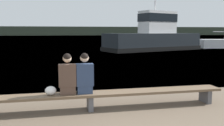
# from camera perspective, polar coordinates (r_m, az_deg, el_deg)

# --- Properties ---
(water_surface) EXTENTS (240.00, 240.00, 0.00)m
(water_surface) POSITION_cam_1_polar(r_m,az_deg,el_deg) (127.57, -11.79, 6.17)
(water_surface) COLOR #386084
(water_surface) RESTS_ON ground
(far_shoreline) EXTENTS (600.00, 12.00, 4.51)m
(far_shoreline) POSITION_cam_1_polar(r_m,az_deg,el_deg) (135.81, -11.84, 7.17)
(far_shoreline) COLOR #384233
(far_shoreline) RESTS_ON ground
(bench_main) EXTENTS (7.01, 0.53, 0.43)m
(bench_main) POSITION_cam_1_polar(r_m,az_deg,el_deg) (6.28, -5.07, -7.50)
(bench_main) COLOR brown
(bench_main) RESTS_ON ground
(person_left) EXTENTS (0.42, 0.36, 1.00)m
(person_left) POSITION_cam_1_polar(r_m,az_deg,el_deg) (6.13, -10.14, -3.03)
(person_left) COLOR #4C382D
(person_left) RESTS_ON bench_main
(person_right) EXTENTS (0.42, 0.35, 1.00)m
(person_right) POSITION_cam_1_polar(r_m,az_deg,el_deg) (6.16, -6.28, -2.92)
(person_right) COLOR navy
(person_right) RESTS_ON bench_main
(shopping_bag) EXTENTS (0.27, 0.21, 0.21)m
(shopping_bag) POSITION_cam_1_polar(r_m,az_deg,el_deg) (6.19, -13.85, -6.16)
(shopping_bag) COLOR white
(shopping_bag) RESTS_ON bench_main
(tugboat_red) EXTENTS (11.32, 6.54, 6.34)m
(tugboat_red) POSITION_cam_1_polar(r_m,az_deg,el_deg) (26.66, 9.61, 5.66)
(tugboat_red) COLOR black
(tugboat_red) RESTS_ON water_surface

